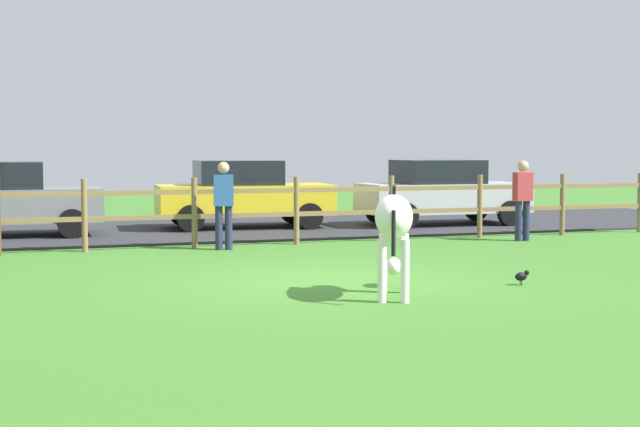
% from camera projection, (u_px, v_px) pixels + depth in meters
% --- Properties ---
extents(ground_plane, '(60.00, 60.00, 0.00)m').
position_uv_depth(ground_plane, '(325.00, 281.00, 13.34)').
color(ground_plane, '#3D7528').
extents(parking_asphalt, '(28.00, 7.40, 0.05)m').
position_uv_depth(parking_asphalt, '(193.00, 227.00, 22.10)').
color(parking_asphalt, '#2D2D33').
rests_on(parking_asphalt, ground_plane).
extents(paddock_fence, '(20.42, 0.11, 1.34)m').
position_uv_depth(paddock_fence, '(194.00, 208.00, 17.72)').
color(paddock_fence, olive).
rests_on(paddock_fence, ground_plane).
extents(zebra, '(1.04, 1.82, 1.41)m').
position_uv_depth(zebra, '(394.00, 224.00, 11.90)').
color(zebra, white).
rests_on(zebra, ground_plane).
extents(crow_on_grass, '(0.21, 0.10, 0.20)m').
position_uv_depth(crow_on_grass, '(522.00, 276.00, 12.95)').
color(crow_on_grass, black).
rests_on(crow_on_grass, ground_plane).
extents(parked_car_grey, '(4.06, 1.99, 1.56)m').
position_uv_depth(parked_car_grey, '(1.00, 199.00, 19.55)').
color(parked_car_grey, slate).
rests_on(parked_car_grey, parking_asphalt).
extents(parked_car_yellow, '(4.12, 2.13, 1.56)m').
position_uv_depth(parked_car_yellow, '(243.00, 194.00, 21.70)').
color(parked_car_yellow, yellow).
rests_on(parked_car_yellow, parking_asphalt).
extents(parked_car_silver, '(4.02, 1.93, 1.56)m').
position_uv_depth(parked_car_silver, '(442.00, 192.00, 22.57)').
color(parked_car_silver, '#B7BABF').
rests_on(parked_car_silver, parking_asphalt).
extents(visitor_left_of_tree, '(0.40, 0.28, 1.64)m').
position_uv_depth(visitor_left_of_tree, '(224.00, 201.00, 17.41)').
color(visitor_left_of_tree, '#232847').
rests_on(visitor_left_of_tree, ground_plane).
extents(visitor_right_of_tree, '(0.37, 0.23, 1.64)m').
position_uv_depth(visitor_right_of_tree, '(523.00, 197.00, 19.11)').
color(visitor_right_of_tree, '#232847').
rests_on(visitor_right_of_tree, ground_plane).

